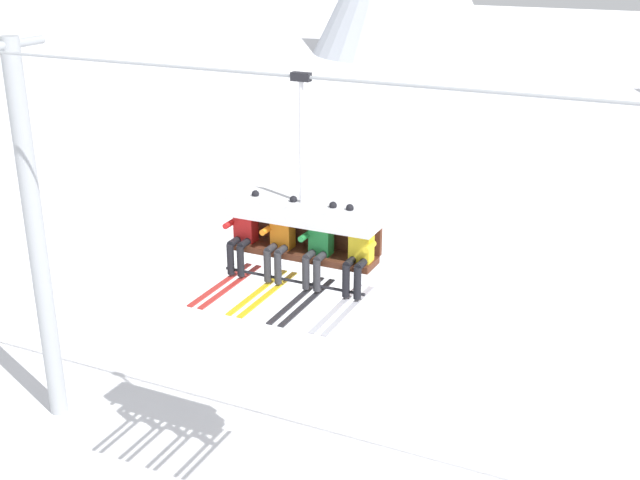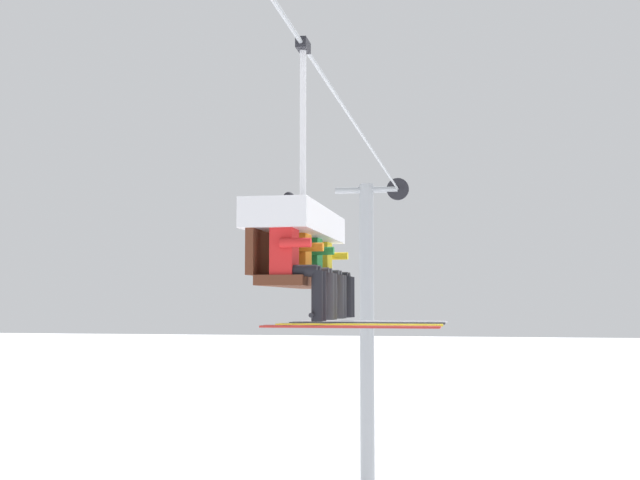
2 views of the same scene
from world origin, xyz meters
name	(u,v)px [view 1 (image 1 of 2)]	position (x,y,z in m)	size (l,w,h in m)	color
lift_tower_near	(34,230)	(-7.43, -0.02, 4.09)	(0.36, 1.88, 7.85)	#9EA3A8
lift_cable	(497,93)	(1.44, -0.80, 7.57)	(19.73, 0.05, 0.05)	#9EA3A8
chairlift_chair	(304,219)	(-1.29, -0.73, 5.47)	(2.33, 0.74, 3.04)	#512819
skier_red	(242,232)	(-2.24, -0.94, 5.18)	(0.48, 1.70, 1.34)	red
skier_orange	(279,238)	(-1.60, -0.94, 5.18)	(0.48, 1.70, 1.34)	orange
skier_green	(318,245)	(-0.97, -0.94, 5.18)	(0.48, 1.70, 1.34)	#23843D
skier_yellow	(358,252)	(-0.34, -0.94, 5.18)	(0.48, 1.70, 1.34)	yellow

